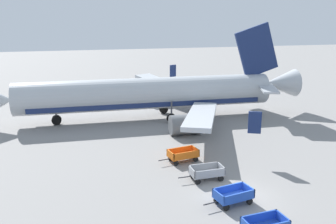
# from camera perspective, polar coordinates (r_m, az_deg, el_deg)

# --- Properties ---
(ground_plane) EXTENTS (220.00, 220.00, 0.00)m
(ground_plane) POSITION_cam_1_polar(r_m,az_deg,el_deg) (26.95, 10.82, -12.70)
(ground_plane) COLOR gray
(airplane) EXTENTS (37.56, 30.29, 11.34)m
(airplane) POSITION_cam_1_polar(r_m,az_deg,el_deg) (44.30, -1.96, 2.80)
(airplane) COLOR #B2B7BC
(airplane) RESTS_ON ground
(baggage_cart_third_in_row) EXTENTS (3.63, 1.88, 1.07)m
(baggage_cart_third_in_row) POSITION_cam_1_polar(r_m,az_deg,el_deg) (25.77, 9.98, -12.51)
(baggage_cart_third_in_row) COLOR #234CB2
(baggage_cart_third_in_row) RESTS_ON ground
(baggage_cart_fourth_in_row) EXTENTS (3.58, 1.53, 1.07)m
(baggage_cart_fourth_in_row) POSITION_cam_1_polar(r_m,az_deg,el_deg) (28.89, 5.94, -9.20)
(baggage_cart_fourth_in_row) COLOR gray
(baggage_cart_fourth_in_row) RESTS_ON ground
(baggage_cart_far_end) EXTENTS (3.63, 1.85, 1.07)m
(baggage_cart_far_end) POSITION_cam_1_polar(r_m,az_deg,el_deg) (32.13, 2.31, -6.57)
(baggage_cart_far_end) COLOR orange
(baggage_cart_far_end) RESTS_ON ground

